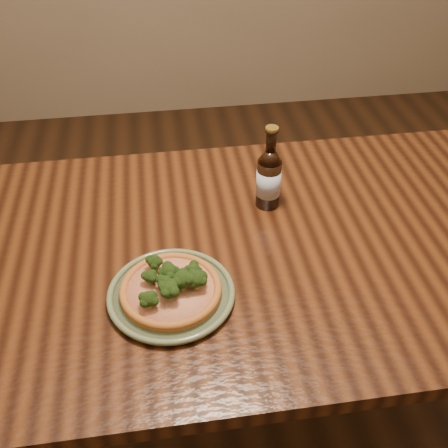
{
  "coord_description": "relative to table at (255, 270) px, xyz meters",
  "views": [
    {
      "loc": [
        -0.22,
        -0.83,
        1.61
      ],
      "look_at": [
        -0.08,
        0.1,
        0.82
      ],
      "focal_mm": 42.0,
      "sensor_mm": 36.0,
      "label": 1
    }
  ],
  "objects": [
    {
      "name": "ground",
      "position": [
        0.0,
        -0.1,
        -0.66
      ],
      "size": [
        4.5,
        4.5,
        0.0
      ],
      "primitive_type": "plane",
      "color": "#382111",
      "rests_on": "ground"
    },
    {
      "name": "table",
      "position": [
        0.0,
        0.0,
        0.0
      ],
      "size": [
        1.6,
        0.9,
        0.75
      ],
      "color": "#42200E",
      "rests_on": "ground"
    },
    {
      "name": "pizza",
      "position": [
        -0.22,
        -0.15,
        0.12
      ],
      "size": [
        0.22,
        0.22,
        0.07
      ],
      "rotation": [
        0.0,
        0.0,
        -0.24
      ],
      "color": "#AF6427",
      "rests_on": "plate"
    },
    {
      "name": "beer_bottle",
      "position": [
        0.06,
        0.15,
        0.18
      ],
      "size": [
        0.06,
        0.06,
        0.23
      ],
      "rotation": [
        0.0,
        0.0,
        0.23
      ],
      "color": "black",
      "rests_on": "table"
    },
    {
      "name": "plate",
      "position": [
        -0.22,
        -0.15,
        0.1
      ],
      "size": [
        0.28,
        0.28,
        0.02
      ],
      "rotation": [
        0.0,
        0.0,
        -0.01
      ],
      "color": "#5D6A49",
      "rests_on": "table"
    }
  ]
}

